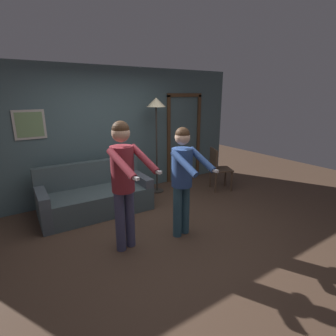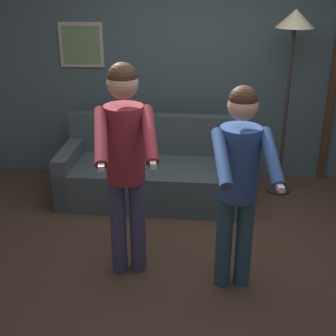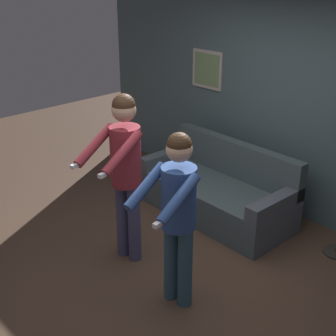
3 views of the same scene
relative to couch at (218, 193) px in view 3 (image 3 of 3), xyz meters
name	(u,v)px [view 3 (image 3 of 3)]	position (x,y,z in m)	size (l,w,h in m)	color
ground_plane	(169,275)	(0.49, -1.30, -0.28)	(12.00, 12.00, 0.00)	#4C3729
back_wall_assembly	(295,109)	(0.51, 0.71, 1.02)	(6.40, 0.10, 2.60)	#475D61
couch	(218,193)	(0.00, 0.00, 0.00)	(1.93, 0.92, 0.87)	#425153
person_standing_left	(125,163)	(-0.04, -1.39, 0.80)	(0.52, 0.72, 1.76)	#434467
person_standing_right	(177,207)	(0.82, -1.51, 0.70)	(0.48, 0.64, 1.64)	#2E5366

